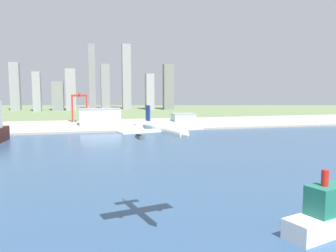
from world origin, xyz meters
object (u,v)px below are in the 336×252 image
(warehouse_annex, at_px, (183,117))
(warehouse_main, at_px, (100,116))
(airplane_landing, at_px, (164,130))
(ferry_boat, at_px, (331,214))
(port_crane_red, at_px, (79,101))

(warehouse_annex, bearing_deg, warehouse_main, -170.90)
(airplane_landing, bearing_deg, ferry_boat, -12.75)
(ferry_boat, relative_size, port_crane_red, 1.10)
(port_crane_red, bearing_deg, warehouse_annex, -7.75)
(warehouse_main, bearing_deg, airplane_landing, -88.49)
(warehouse_main, bearing_deg, warehouse_annex, 9.10)
(warehouse_main, xyz_separation_m, warehouse_annex, (126.69, 20.28, -5.41))
(ferry_boat, bearing_deg, port_crane_red, 103.44)
(port_crane_red, relative_size, warehouse_main, 0.76)
(ferry_boat, distance_m, warehouse_main, 396.46)
(port_crane_red, xyz_separation_m, warehouse_annex, (155.06, -21.10, -25.05))
(ferry_boat, height_order, warehouse_annex, ferry_boat)
(airplane_landing, xyz_separation_m, port_crane_red, (-38.28, 416.10, -7.88))
(warehouse_annex, bearing_deg, ferry_boat, -97.25)
(airplane_landing, height_order, ferry_boat, airplane_landing)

